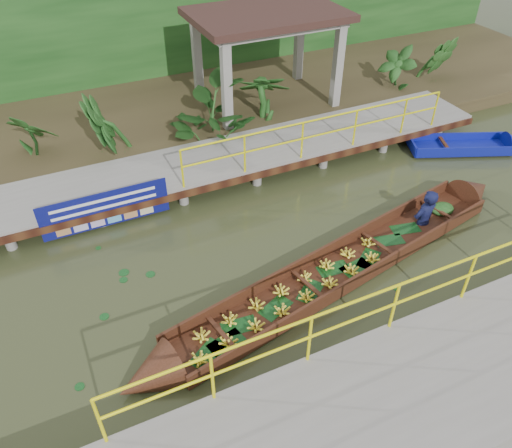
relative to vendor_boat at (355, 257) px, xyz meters
name	(u,v)px	position (x,y,z in m)	size (l,w,h in m)	color
ground	(268,258)	(-1.56, 0.97, -0.24)	(80.00, 80.00, 0.00)	#2E361B
land_strip	(165,109)	(-1.56, 8.47, -0.02)	(30.00, 8.00, 0.45)	#302818
far_dock	(211,163)	(-1.54, 4.40, 0.23)	(16.00, 2.06, 1.66)	gray
near_dock	(440,387)	(-0.56, -3.23, 0.06)	(18.00, 2.40, 1.73)	gray
pavilion	(267,24)	(1.44, 7.27, 2.57)	(4.40, 3.00, 3.00)	gray
foliage_backdrop	(137,30)	(-1.56, 10.97, 1.76)	(30.00, 0.80, 4.00)	#123912
vendor_boat	(355,257)	(0.00, 0.00, 0.00)	(10.10, 3.02, 2.19)	#321A0D
moored_blue_boat	(487,146)	(6.17, 2.45, -0.10)	(3.36, 2.03, 0.79)	#0D158F
blue_banner	(106,209)	(-4.44, 3.45, 0.31)	(2.89, 0.04, 0.90)	#0C0F60
tropical_plants	(258,95)	(0.69, 6.27, 0.95)	(14.18, 1.18, 1.48)	#123912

